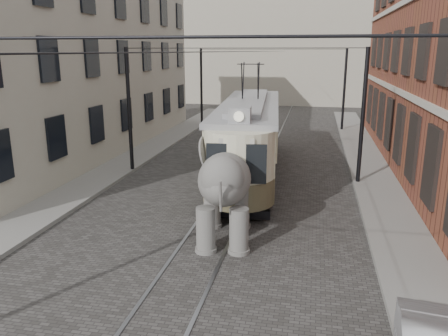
# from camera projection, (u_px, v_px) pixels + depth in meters

# --- Properties ---
(ground) EXTENTS (120.00, 120.00, 0.00)m
(ground) POSITION_uv_depth(u_px,v_px,m) (216.00, 225.00, 15.37)
(ground) COLOR #413E3C
(tram_rails) EXTENTS (1.54, 80.00, 0.02)m
(tram_rails) POSITION_uv_depth(u_px,v_px,m) (216.00, 225.00, 15.37)
(tram_rails) COLOR slate
(tram_rails) RESTS_ON ground
(sidewalk_right) EXTENTS (2.00, 60.00, 0.15)m
(sidewalk_right) POSITION_uv_depth(u_px,v_px,m) (399.00, 237.00, 14.19)
(sidewalk_right) COLOR slate
(sidewalk_right) RESTS_ON ground
(sidewalk_left) EXTENTS (2.00, 60.00, 0.15)m
(sidewalk_left) POSITION_uv_depth(u_px,v_px,m) (47.00, 210.00, 16.61)
(sidewalk_left) COLOR slate
(sidewalk_left) RESTS_ON ground
(stucco_building) EXTENTS (7.00, 24.00, 10.00)m
(stucco_building) POSITION_uv_depth(u_px,v_px,m) (68.00, 66.00, 25.69)
(stucco_building) COLOR #9F9784
(stucco_building) RESTS_ON ground
(distant_block) EXTENTS (28.00, 10.00, 14.00)m
(distant_block) POSITION_uv_depth(u_px,v_px,m) (291.00, 40.00, 51.48)
(distant_block) COLOR #9F9784
(distant_block) RESTS_ON ground
(catenary) EXTENTS (11.00, 30.20, 6.00)m
(catenary) POSITION_uv_depth(u_px,v_px,m) (236.00, 118.00, 19.38)
(catenary) COLOR black
(catenary) RESTS_ON ground
(tram) EXTENTS (3.86, 13.49, 5.28)m
(tram) POSITION_uv_depth(u_px,v_px,m) (250.00, 119.00, 21.36)
(tram) COLOR beige
(tram) RESTS_ON ground
(elephant) EXTENTS (3.40, 5.35, 3.08)m
(elephant) POSITION_uv_depth(u_px,v_px,m) (225.00, 193.00, 13.87)
(elephant) COLOR #5F5C58
(elephant) RESTS_ON ground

